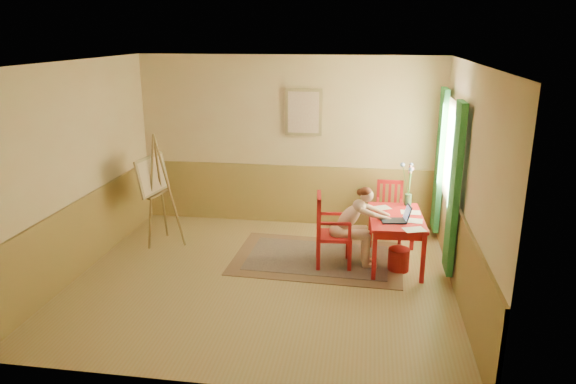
% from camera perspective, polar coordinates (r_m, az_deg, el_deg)
% --- Properties ---
extents(room, '(5.04, 4.54, 2.84)m').
position_cam_1_polar(room, '(6.69, -2.83, 1.61)').
color(room, tan).
rests_on(room, ground).
extents(wainscot, '(5.00, 4.50, 1.00)m').
position_cam_1_polar(wainscot, '(7.71, -1.56, -3.31)').
color(wainscot, '#AA8C47').
rests_on(wainscot, room).
extents(window, '(0.12, 2.01, 2.20)m').
position_cam_1_polar(window, '(7.73, 16.76, 2.56)').
color(window, white).
rests_on(window, room).
extents(wall_portrait, '(0.60, 0.05, 0.76)m').
position_cam_1_polar(wall_portrait, '(8.69, 1.66, 8.52)').
color(wall_portrait, '#9C8958').
rests_on(wall_portrait, room).
extents(rug, '(2.46, 1.69, 0.02)m').
position_cam_1_polar(rug, '(7.78, 3.21, -7.05)').
color(rug, '#8C7251').
rests_on(rug, room).
extents(table, '(0.78, 1.23, 0.72)m').
position_cam_1_polar(table, '(7.51, 11.47, -3.17)').
color(table, red).
rests_on(table, room).
extents(chair_left, '(0.52, 0.50, 1.03)m').
position_cam_1_polar(chair_left, '(7.39, 4.52, -4.13)').
color(chair_left, red).
rests_on(chair_left, room).
extents(chair_back, '(0.42, 0.43, 0.92)m').
position_cam_1_polar(chair_back, '(8.48, 10.74, -2.00)').
color(chair_back, red).
rests_on(chair_back, room).
extents(figure, '(0.87, 0.41, 1.15)m').
position_cam_1_polar(figure, '(7.37, 7.10, -3.30)').
color(figure, beige).
rests_on(figure, room).
extents(laptop, '(0.41, 0.29, 0.23)m').
position_cam_1_polar(laptop, '(7.25, 11.66, -2.75)').
color(laptop, '#1E2338').
rests_on(laptop, table).
extents(papers, '(0.74, 1.11, 0.00)m').
position_cam_1_polar(papers, '(7.44, 12.30, -2.65)').
color(papers, white).
rests_on(papers, table).
extents(vase, '(0.23, 0.33, 0.63)m').
position_cam_1_polar(vase, '(7.90, 12.76, 0.63)').
color(vase, '#3F724C').
rests_on(vase, table).
extents(wastebasket, '(0.36, 0.36, 0.31)m').
position_cam_1_polar(wastebasket, '(7.51, 11.75, -7.07)').
color(wastebasket, maroon).
rests_on(wastebasket, room).
extents(easel, '(0.62, 0.77, 1.71)m').
position_cam_1_polar(easel, '(8.27, -14.07, 1.31)').
color(easel, olive).
rests_on(easel, room).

